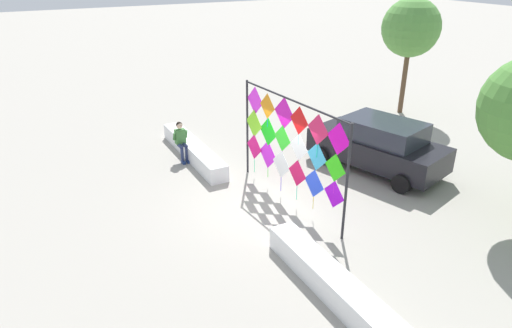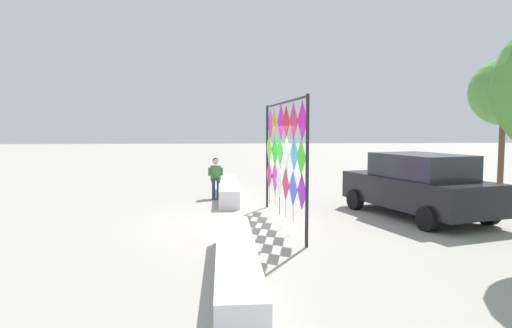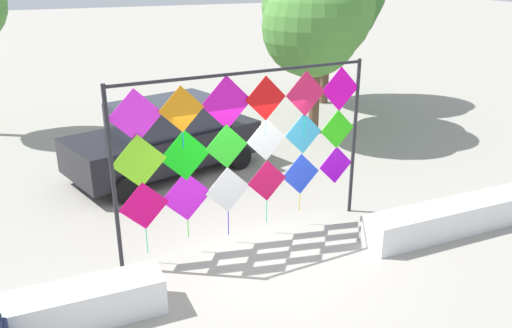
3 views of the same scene
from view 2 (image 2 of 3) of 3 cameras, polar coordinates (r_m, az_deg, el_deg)
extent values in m
plane|color=#9E998E|center=(11.58, -0.69, -7.59)|extent=(120.00, 120.00, 0.00)
cube|color=white|center=(15.72, -3.59, -3.32)|extent=(4.80, 0.64, 0.56)
cube|color=white|center=(7.35, -2.59, -12.55)|extent=(4.80, 0.64, 0.56)
cylinder|color=#232328|center=(13.68, 1.44, 0.93)|extent=(0.07, 0.07, 3.14)
cylinder|color=#232328|center=(9.09, 6.58, -0.96)|extent=(0.07, 0.07, 3.14)
cylinder|color=#232328|center=(11.35, 3.53, 7.84)|extent=(4.70, 0.39, 0.06)
cube|color=#DD0768|center=(13.27, 1.69, -1.35)|extent=(0.84, 0.07, 0.84)
cylinder|color=#16E588|center=(13.36, 1.73, -4.15)|extent=(0.02, 0.02, 0.47)
cube|color=#D51AE6|center=(12.54, 2.44, -1.70)|extent=(0.91, 0.08, 0.91)
cylinder|color=#28E516|center=(12.63, 2.47, -4.48)|extent=(0.02, 0.02, 0.32)
cube|color=white|center=(11.80, 3.00, -2.22)|extent=(0.86, 0.07, 0.86)
cylinder|color=#3016E5|center=(11.90, 3.03, -5.39)|extent=(0.02, 0.02, 0.46)
cube|color=#D50E4D|center=(11.03, 3.81, -2.58)|extent=(0.80, 0.07, 0.80)
cylinder|color=#16E5A3|center=(11.12, 3.84, -5.75)|extent=(0.02, 0.02, 0.44)
cube|color=#264AF9|center=(10.32, 4.76, -3.14)|extent=(0.82, 0.07, 0.82)
cylinder|color=yellow|center=(10.42, 4.79, -6.37)|extent=(0.02, 0.02, 0.37)
cube|color=#A409E4|center=(9.54, 5.89, -3.57)|extent=(0.77, 0.07, 0.77)
cube|color=#7DDF1F|center=(13.23, 1.71, 2.02)|extent=(0.90, 0.08, 0.90)
cube|color=#0ECF12|center=(12.47, 2.42, 1.71)|extent=(0.89, 0.08, 0.89)
cube|color=#29CF22|center=(11.73, 3.10, 1.70)|extent=(0.79, 0.07, 0.80)
cylinder|color=#DD16E5|center=(11.78, 3.13, -1.05)|extent=(0.02, 0.02, 0.33)
cube|color=white|center=(10.97, 3.94, 1.51)|extent=(0.79, 0.07, 0.79)
cylinder|color=#16E554|center=(11.02, 3.97, -1.59)|extent=(0.02, 0.02, 0.40)
cube|color=#35AADD|center=(10.21, 4.89, 1.27)|extent=(0.79, 0.07, 0.79)
cube|color=#2CDA11|center=(9.48, 5.81, 0.87)|extent=(0.76, 0.07, 0.76)
cylinder|color=#CA16E5|center=(9.53, 5.84, -2.41)|extent=(0.02, 0.02, 0.33)
cube|color=#F128F3|center=(13.21, 1.86, 5.22)|extent=(0.87, 0.07, 0.88)
cube|color=orange|center=(12.48, 2.33, 5.36)|extent=(0.77, 0.07, 0.77)
cylinder|color=blue|center=(12.49, 2.36, 2.99)|extent=(0.02, 0.02, 0.26)
cube|color=#CF11B0|center=(11.69, 3.22, 5.43)|extent=(0.93, 0.08, 0.93)
cube|color=red|center=(10.98, 3.89, 5.46)|extent=(0.79, 0.07, 0.79)
cylinder|color=#16E5E3|center=(10.98, 3.93, 2.63)|extent=(0.02, 0.02, 0.29)
cube|color=#DA1C54|center=(10.18, 4.81, 5.49)|extent=(0.83, 0.07, 0.83)
cylinder|color=#16E5A9|center=(10.19, 4.85, 2.16)|extent=(0.02, 0.02, 0.35)
cube|color=#E905C0|center=(9.44, 5.96, 5.57)|extent=(0.84, 0.07, 0.84)
cylinder|color=navy|center=(15.45, -5.47, -3.47)|extent=(0.11, 0.11, 0.56)
cylinder|color=navy|center=(15.56, -5.49, -2.26)|extent=(0.31, 0.14, 0.13)
cube|color=navy|center=(15.42, -5.46, -4.37)|extent=(0.24, 0.11, 0.09)
cylinder|color=navy|center=(15.45, -4.84, -3.47)|extent=(0.11, 0.11, 0.56)
cylinder|color=navy|center=(15.56, -4.87, -2.26)|extent=(0.31, 0.14, 0.13)
cube|color=navy|center=(15.43, -4.83, -4.36)|extent=(0.24, 0.11, 0.09)
cube|color=#3D7538|center=(15.68, -5.20, -1.14)|extent=(0.21, 0.36, 0.52)
sphere|color=#DBB293|center=(15.65, -5.21, 0.32)|extent=(0.22, 0.22, 0.22)
sphere|color=black|center=(15.67, -5.21, 0.38)|extent=(0.22, 0.22, 0.22)
cylinder|color=#3D7538|center=(15.65, -6.01, -0.97)|extent=(0.18, 0.09, 0.31)
cylinder|color=#3D7538|center=(15.66, -4.39, -0.96)|extent=(0.18, 0.09, 0.31)
cube|color=black|center=(13.09, 19.88, -3.32)|extent=(4.87, 3.13, 0.80)
cube|color=#282D38|center=(12.89, 20.44, -0.22)|extent=(2.90, 2.35, 0.64)
cylinder|color=black|center=(13.78, 12.60, -4.46)|extent=(0.64, 0.40, 0.60)
cylinder|color=black|center=(14.92, 18.81, -3.91)|extent=(0.64, 0.40, 0.60)
cylinder|color=black|center=(11.39, 21.18, -6.56)|extent=(0.64, 0.40, 0.60)
cylinder|color=black|center=(12.75, 27.67, -5.61)|extent=(0.64, 0.40, 0.60)
cylinder|color=brown|center=(19.27, 28.95, 1.30)|extent=(0.22, 0.22, 3.06)
sphere|color=#569342|center=(19.30, 29.21, 8.08)|extent=(2.51, 2.51, 2.51)
sphere|color=#569342|center=(19.97, 29.28, 7.95)|extent=(1.67, 1.67, 1.67)
camera|label=1|loc=(6.52, -85.94, 40.41)|focal=32.29mm
camera|label=3|loc=(16.03, -28.54, 12.34)|focal=36.45mm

